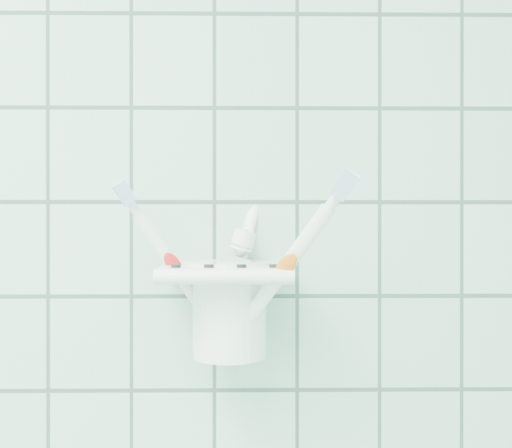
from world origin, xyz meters
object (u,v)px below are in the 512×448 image
(toothbrush_pink, at_px, (226,248))
(cup, at_px, (230,305))
(toothpaste_tube, at_px, (213,278))
(holder_bracket, at_px, (227,274))
(toothbrush_orange, at_px, (226,240))
(toothbrush_blue, at_px, (218,240))

(toothbrush_pink, bearing_deg, cup, -95.62)
(toothbrush_pink, distance_m, toothpaste_tube, 0.04)
(holder_bracket, height_order, toothbrush_orange, toothbrush_orange)
(toothbrush_orange, bearing_deg, toothbrush_blue, 131.38)
(holder_bracket, height_order, toothbrush_pink, toothbrush_pink)
(cup, bearing_deg, toothbrush_orange, -106.53)
(toothpaste_tube, bearing_deg, holder_bracket, 3.00)
(toothbrush_orange, bearing_deg, toothpaste_tube, 148.69)
(toothbrush_pink, distance_m, toothbrush_orange, 0.03)
(toothbrush_pink, relative_size, toothpaste_tube, 1.45)
(toothpaste_tube, bearing_deg, toothbrush_orange, -20.65)
(toothbrush_pink, bearing_deg, holder_bracket, -105.81)
(holder_bracket, xyz_separation_m, toothbrush_orange, (-0.00, -0.01, 0.04))
(holder_bracket, bearing_deg, toothbrush_blue, 147.48)
(cup, relative_size, toothbrush_orange, 0.47)
(toothbrush_orange, bearing_deg, holder_bracket, 95.04)
(cup, relative_size, toothbrush_blue, 0.45)
(toothbrush_pink, xyz_separation_m, toothpaste_tube, (-0.01, -0.02, -0.03))
(toothpaste_tube, bearing_deg, cup, 19.71)
(toothbrush_pink, bearing_deg, toothbrush_blue, -133.22)
(toothbrush_blue, bearing_deg, toothbrush_pink, 86.24)
(holder_bracket, bearing_deg, cup, 54.72)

